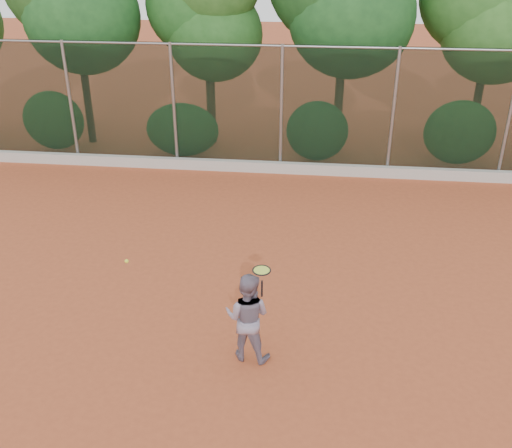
# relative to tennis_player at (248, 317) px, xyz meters

# --- Properties ---
(ground) EXTENTS (80.00, 80.00, 0.00)m
(ground) POSITION_rel_tennis_player_xyz_m (-0.12, 1.18, -0.75)
(ground) COLOR #B34E2A
(ground) RESTS_ON ground
(concrete_curb) EXTENTS (24.00, 0.20, 0.30)m
(concrete_curb) POSITION_rel_tennis_player_xyz_m (-0.12, 8.00, -0.60)
(concrete_curb) COLOR #BAB4AC
(concrete_curb) RESTS_ON ground
(tennis_player) EXTENTS (0.81, 0.68, 1.50)m
(tennis_player) POSITION_rel_tennis_player_xyz_m (0.00, 0.00, 0.00)
(tennis_player) COLOR gray
(tennis_player) RESTS_ON ground
(chainlink_fence) EXTENTS (24.09, 0.09, 3.50)m
(chainlink_fence) POSITION_rel_tennis_player_xyz_m (-0.12, 8.18, 1.11)
(chainlink_fence) COLOR black
(chainlink_fence) RESTS_ON ground
(tennis_racket) EXTENTS (0.31, 0.31, 0.51)m
(tennis_racket) POSITION_rel_tennis_player_xyz_m (0.23, -0.13, 0.89)
(tennis_racket) COLOR black
(tennis_racket) RESTS_ON ground
(tennis_ball_in_flight) EXTENTS (0.06, 0.06, 0.06)m
(tennis_ball_in_flight) POSITION_rel_tennis_player_xyz_m (-1.87, 0.12, 0.79)
(tennis_ball_in_flight) COLOR #EBF738
(tennis_ball_in_flight) RESTS_ON ground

